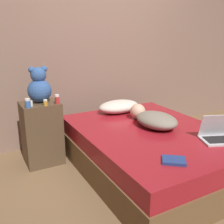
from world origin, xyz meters
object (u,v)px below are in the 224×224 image
object	(u,v)px
teddy_bear	(39,87)
book	(174,160)
person_lying	(153,119)
bottle_white	(31,104)
bottle_blue	(28,103)
bottle_red	(57,99)
bottle_amber	(45,103)
pillow	(119,106)
laptop	(218,135)

from	to	relation	value
teddy_bear	book	distance (m)	1.62
person_lying	bottle_white	distance (m)	1.31
bottle_blue	teddy_bear	bearing A→B (deg)	44.22
bottle_red	bottle_blue	bearing A→B (deg)	-179.40
teddy_bear	bottle_blue	size ratio (longest dim) A/B	4.13
bottle_amber	pillow	bearing A→B (deg)	7.08
bottle_red	laptop	bearing A→B (deg)	-43.07
bottle_red	bottle_amber	distance (m)	0.13
pillow	teddy_bear	xyz separation A→B (m)	(-0.96, 0.05, 0.34)
person_lying	teddy_bear	bearing A→B (deg)	144.33
laptop	bottle_blue	world-z (taller)	bottle_blue
teddy_bear	bottle_red	distance (m)	0.24
bottle_amber	book	size ratio (longest dim) A/B	0.29
bottle_red	bottle_amber	size ratio (longest dim) A/B	1.52
person_lying	bottle_amber	size ratio (longest dim) A/B	10.33
person_lying	book	xyz separation A→B (m)	(-0.37, -0.76, -0.07)
teddy_bear	book	xyz separation A→B (m)	(0.68, -1.42, -0.40)
bottle_white	bottle_red	world-z (taller)	bottle_red
pillow	bottle_amber	xyz separation A→B (m)	(-0.95, -0.12, 0.20)
laptop	bottle_red	world-z (taller)	bottle_red
person_lying	bottle_red	bearing A→B (deg)	147.47
book	bottle_white	bearing A→B (deg)	121.58
teddy_bear	bottle_red	size ratio (longest dim) A/B	3.89
laptop	bottle_amber	xyz separation A→B (m)	(-1.33, 1.11, 0.22)
person_lying	book	size ratio (longest dim) A/B	2.97
pillow	bottle_blue	bearing A→B (deg)	-174.57
person_lying	bottle_amber	world-z (taller)	bottle_amber
bottle_white	bottle_red	distance (m)	0.27
laptop	pillow	bearing A→B (deg)	129.17
bottle_red	teddy_bear	bearing A→B (deg)	132.19
person_lying	teddy_bear	distance (m)	1.28
bottle_amber	book	distance (m)	1.44
bottle_white	book	distance (m)	1.55
bottle_white	pillow	bearing A→B (deg)	3.26
laptop	book	size ratio (longest dim) A/B	1.72
teddy_bear	bottle_blue	world-z (taller)	teddy_bear
teddy_bear	bottle_amber	distance (m)	0.22
pillow	person_lying	xyz separation A→B (m)	(0.08, -0.61, 0.00)
pillow	bottle_amber	size ratio (longest dim) A/B	8.12
teddy_bear	bottle_amber	bearing A→B (deg)	-86.23
laptop	bottle_amber	world-z (taller)	bottle_amber
teddy_bear	bottle_white	world-z (taller)	teddy_bear
laptop	bottle_red	size ratio (longest dim) A/B	3.93
teddy_bear	laptop	bearing A→B (deg)	-43.62
person_lying	bottle_white	size ratio (longest dim) A/B	11.96
person_lying	bottle_blue	xyz separation A→B (m)	(-1.21, 0.50, 0.21)
pillow	bottle_blue	size ratio (longest dim) A/B	5.68
bottle_blue	bottle_red	xyz separation A→B (m)	(0.31, 0.00, 0.00)
person_lying	bottle_red	size ratio (longest dim) A/B	6.81
person_lying	bottle_blue	world-z (taller)	bottle_blue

